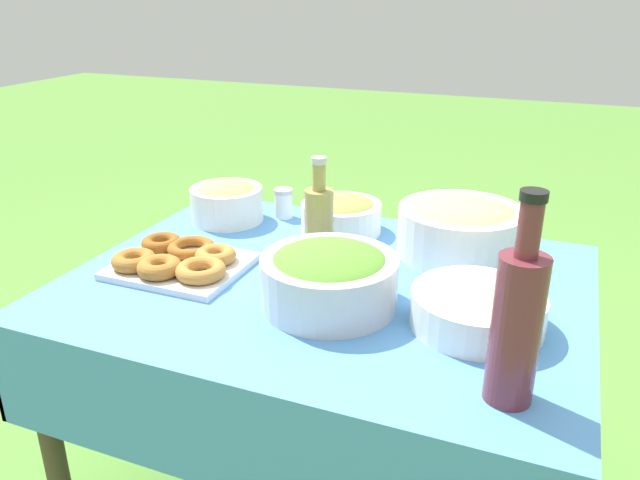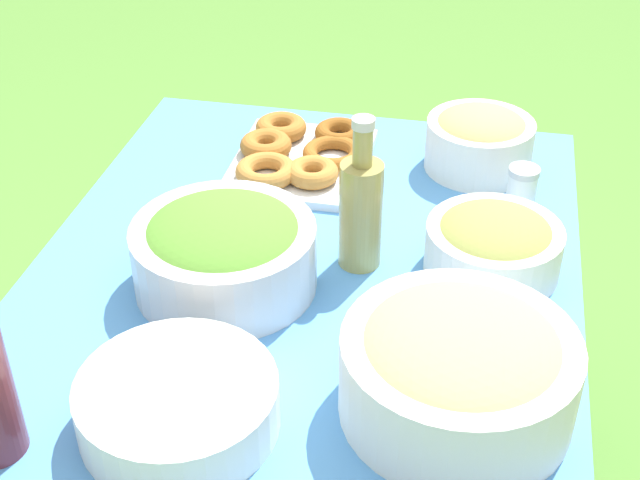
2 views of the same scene
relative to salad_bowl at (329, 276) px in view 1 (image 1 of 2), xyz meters
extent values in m
cube|color=#4C8CD1|center=(-0.05, 0.11, -0.08)|extent=(1.15, 0.88, 0.02)
cube|color=#4C8CD1|center=(-0.05, -0.32, -0.20)|extent=(1.15, 0.01, 0.22)
cube|color=#4C8CD1|center=(-0.05, 0.54, -0.20)|extent=(1.15, 0.01, 0.22)
cube|color=#4C8CD1|center=(-0.62, 0.11, -0.20)|extent=(0.01, 0.88, 0.22)
cube|color=#4C8CD1|center=(0.52, 0.11, -0.20)|extent=(0.01, 0.88, 0.22)
cylinder|color=#473828|center=(-0.56, -0.27, -0.43)|extent=(0.05, 0.05, 0.68)
cylinder|color=#473828|center=(-0.56, 0.49, -0.43)|extent=(0.05, 0.05, 0.68)
cylinder|color=#473828|center=(0.47, 0.49, -0.43)|extent=(0.05, 0.05, 0.68)
cylinder|color=silver|center=(0.00, 0.00, -0.01)|extent=(0.29, 0.29, 0.11)
ellipsoid|color=#51892D|center=(0.00, 0.00, 0.03)|extent=(0.25, 0.25, 0.07)
cylinder|color=white|center=(0.20, 0.37, -0.01)|extent=(0.31, 0.31, 0.12)
ellipsoid|color=tan|center=(0.20, 0.37, 0.04)|extent=(0.27, 0.27, 0.07)
cube|color=silver|center=(-0.39, 0.03, -0.06)|extent=(0.30, 0.25, 0.02)
torus|color=#93561E|center=(-0.40, 0.09, -0.04)|extent=(0.16, 0.16, 0.03)
torus|color=#A36628|center=(-0.47, -0.03, -0.03)|extent=(0.13, 0.13, 0.03)
torus|color=#B27533|center=(-0.30, -0.01, -0.04)|extent=(0.16, 0.16, 0.03)
torus|color=brown|center=(-0.48, 0.09, -0.04)|extent=(0.14, 0.14, 0.03)
torus|color=#A36628|center=(-0.40, -0.04, -0.03)|extent=(0.13, 0.13, 0.04)
torus|color=#B27533|center=(-0.32, 0.07, -0.03)|extent=(0.11, 0.11, 0.03)
cylinder|color=white|center=(0.30, 0.03, -0.06)|extent=(0.26, 0.26, 0.01)
cylinder|color=white|center=(0.30, 0.03, -0.05)|extent=(0.26, 0.26, 0.01)
cylinder|color=white|center=(0.30, 0.03, -0.04)|extent=(0.26, 0.26, 0.01)
cylinder|color=white|center=(0.30, 0.03, -0.03)|extent=(0.26, 0.26, 0.01)
cylinder|color=white|center=(0.30, 0.03, -0.01)|extent=(0.26, 0.26, 0.01)
cylinder|color=white|center=(0.30, 0.03, 0.00)|extent=(0.26, 0.26, 0.01)
cylinder|color=#998E4C|center=(-0.10, 0.20, 0.02)|extent=(0.07, 0.07, 0.18)
cylinder|color=#998E4C|center=(-0.10, 0.20, 0.15)|extent=(0.03, 0.03, 0.06)
cylinder|color=#B7B7B7|center=(-0.10, 0.20, 0.19)|extent=(0.04, 0.04, 0.01)
cylinder|color=maroon|center=(0.38, -0.19, 0.06)|extent=(0.08, 0.08, 0.25)
cylinder|color=maroon|center=(0.38, -0.19, 0.23)|extent=(0.04, 0.04, 0.09)
cylinder|color=black|center=(0.38, -0.19, 0.28)|extent=(0.04, 0.04, 0.02)
cylinder|color=white|center=(-0.45, 0.36, -0.02)|extent=(0.20, 0.20, 0.10)
ellipsoid|color=tan|center=(-0.45, 0.36, 0.02)|extent=(0.18, 0.18, 0.07)
cylinder|color=white|center=(-0.12, 0.41, -0.03)|extent=(0.22, 0.22, 0.08)
ellipsoid|color=olive|center=(-0.12, 0.41, 0.00)|extent=(0.19, 0.19, 0.07)
cylinder|color=white|center=(-0.31, 0.45, -0.03)|extent=(0.05, 0.05, 0.07)
cylinder|color=silver|center=(-0.31, 0.45, 0.01)|extent=(0.05, 0.05, 0.01)
camera|label=1|loc=(0.42, -1.08, 0.56)|focal=35.00mm
camera|label=2|loc=(1.06, 0.37, 0.79)|focal=50.00mm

